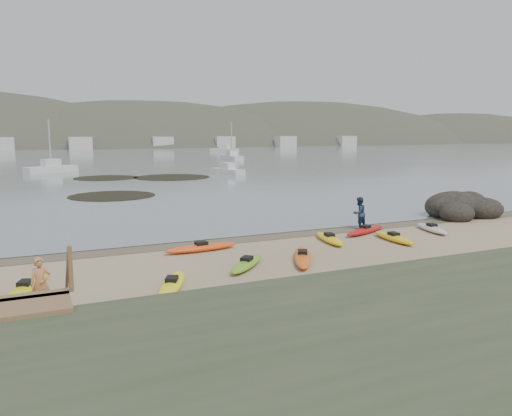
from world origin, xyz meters
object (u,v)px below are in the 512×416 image
person_east (359,213)px  rock_cluster (462,212)px  stairs (34,324)px  person_west (40,284)px

person_east → rock_cluster: bearing=171.9°
stairs → rock_cluster: size_ratio=0.49×
person_east → rock_cluster: size_ratio=0.34×
rock_cluster → stairs: bearing=-155.8°
stairs → rock_cluster: (26.12, 11.76, -0.78)m
stairs → rock_cluster: 28.65m
person_west → stairs: bearing=-95.9°
person_west → person_east: person_east is taller
person_east → stairs: bearing=18.3°
person_east → rock_cluster: person_east is taller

